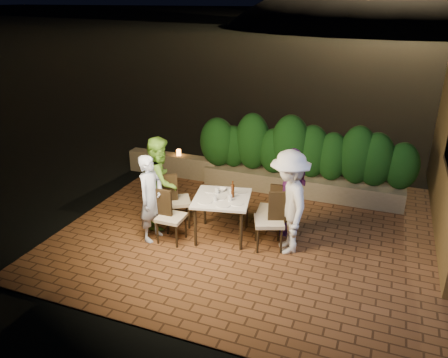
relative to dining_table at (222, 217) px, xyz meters
The scene contains 28 objects.
ground 0.80m from the dining_table, ahead, with size 400.00×400.00×0.00m, color black.
terrace_floor 0.96m from the dining_table, 34.91° to the left, with size 7.00×6.00×0.15m, color brown.
planter 2.46m from the dining_table, 68.61° to the left, with size 4.20×0.55×0.40m, color #7A6D4E.
hedge 2.52m from the dining_table, 68.61° to the left, with size 4.00×0.70×1.10m, color #10360F, non-canonical shape.
parapet 3.11m from the dining_table, 132.66° to the left, with size 2.20×0.30×0.50m, color #7A6D4E.
hill 60.20m from the dining_table, 87.43° to the left, with size 52.00×40.00×22.00m, color black.
dining_table is the anchor object (origin of this frame).
plate_nw 0.51m from the dining_table, 126.53° to the right, with size 0.24×0.24×0.01m, color white.
plate_sw 0.50m from the dining_table, 148.44° to the left, with size 0.20×0.20×0.01m, color white.
plate_ne 0.51m from the dining_table, 24.27° to the right, with size 0.22×0.22×0.01m, color white.
plate_se 0.54m from the dining_table, 52.19° to the left, with size 0.20×0.20×0.01m, color white.
plate_centre 0.38m from the dining_table, 150.90° to the right, with size 0.23×0.23×0.01m, color white.
plate_front 0.49m from the dining_table, 65.49° to the right, with size 0.24×0.24×0.01m, color white.
glass_nw 0.46m from the dining_table, 108.48° to the right, with size 0.06×0.06×0.10m, color silver.
glass_sw 0.47m from the dining_table, 138.55° to the left, with size 0.07×0.07×0.11m, color silver.
glass_ne 0.47m from the dining_table, 23.10° to the right, with size 0.06×0.06×0.11m, color silver.
glass_se 0.48m from the dining_table, 62.84° to the left, with size 0.06×0.06×0.10m, color silver.
beer_bottle 0.55m from the dining_table, 24.58° to the left, with size 0.06×0.06×0.29m, color #441F0B, non-canonical shape.
bowl 0.48m from the dining_table, 113.85° to the left, with size 0.16×0.16×0.04m, color white.
chair_left_front 0.88m from the dining_table, 149.17° to the right, with size 0.43×0.43×0.94m, color black, non-canonical shape.
chair_left_back 0.93m from the dining_table, behind, with size 0.47×0.47×1.00m, color black, non-canonical shape.
chair_right_front 0.86m from the dining_table, ahead, with size 0.47×0.47×1.01m, color black, non-canonical shape.
chair_right_back 0.86m from the dining_table, 27.78° to the left, with size 0.44×0.44×0.95m, color black, non-canonical shape.
diner_blue 1.26m from the dining_table, 156.26° to the right, with size 0.56×0.36×1.52m, color #C6D9FF.
diner_green 1.30m from the dining_table, behind, with size 0.81×0.63×1.66m, color #7BC43D.
diner_white 1.26m from the dining_table, ahead, with size 1.12×0.64×1.74m, color white.
diner_purple 1.29m from the dining_table, 26.41° to the left, with size 0.93×0.39×1.59m, color #6A2777.
parapet_lamp 3.02m from the dining_table, 130.60° to the left, with size 0.10×0.10×0.14m, color orange.
Camera 1 is at (1.73, -6.23, 3.89)m, focal length 35.00 mm.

